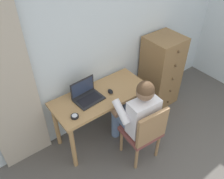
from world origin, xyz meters
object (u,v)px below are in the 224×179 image
at_px(dresser, 161,71).
at_px(computer_mouse, 110,92).
at_px(person_seated, 136,112).
at_px(desk_clock, 75,116).
at_px(chair, 145,132).
at_px(desk, 101,101).
at_px(laptop, 87,95).

distance_m(dresser, computer_mouse, 1.06).
relative_size(person_seated, desk_clock, 13.16).
bearing_deg(person_seated, chair, -93.79).
height_order(dresser, chair, dresser).
xyz_separation_m(desk, computer_mouse, (0.12, -0.04, 0.13)).
relative_size(chair, computer_mouse, 8.66).
distance_m(desk, computer_mouse, 0.18).
distance_m(desk, laptop, 0.25).
distance_m(dresser, chair, 1.20).
relative_size(dresser, chair, 1.33).
relative_size(chair, person_seated, 0.73).
bearing_deg(laptop, desk_clock, -145.92).
height_order(desk, person_seated, person_seated).
relative_size(chair, desk_clock, 9.63).
distance_m(dresser, desk_clock, 1.65).
bearing_deg(dresser, desk_clock, -173.04).
xyz_separation_m(desk, chair, (0.19, -0.63, -0.14)).
bearing_deg(desk, dresser, 2.63).
bearing_deg(computer_mouse, person_seated, -63.71).
distance_m(laptop, computer_mouse, 0.31).
bearing_deg(desk_clock, person_seated, -24.79).
bearing_deg(computer_mouse, laptop, 179.17).
height_order(dresser, computer_mouse, dresser).
distance_m(dresser, person_seated, 1.09).
relative_size(computer_mouse, desk_clock, 1.11).
relative_size(dresser, desk_clock, 12.78).
bearing_deg(desk_clock, dresser, 6.96).
height_order(computer_mouse, desk_clock, computer_mouse).
relative_size(dresser, person_seated, 0.97).
relative_size(desk, desk_clock, 13.97).
height_order(chair, computer_mouse, chair).
bearing_deg(desk_clock, chair, -36.88).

